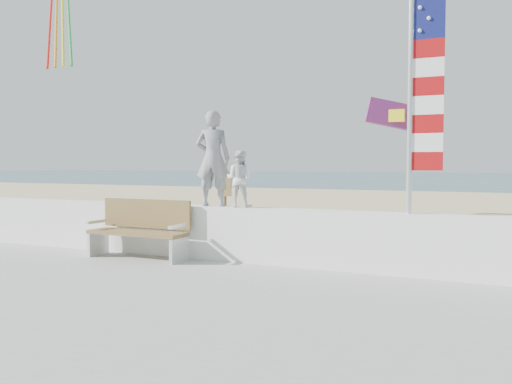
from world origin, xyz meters
TOP-DOWN VIEW (x-y plane):
  - ground at (0.00, 0.00)m, footprint 220.00×220.00m
  - sand at (0.00, 9.00)m, footprint 90.00×40.00m
  - seawall at (0.00, 2.00)m, footprint 30.00×0.35m
  - adult at (-0.70, 2.00)m, footprint 0.67×0.52m
  - child at (-0.20, 2.00)m, footprint 0.50×0.41m
  - bench at (-1.88, 1.55)m, footprint 1.80×0.57m
  - flag at (2.68, 2.00)m, footprint 0.50×0.08m
  - parafoil_kite at (1.56, 5.59)m, footprint 1.04×0.61m
  - sign at (-1.56, 4.01)m, footprint 0.32×0.07m

SIDE VIEW (x-z plane):
  - ground at x=0.00m, z-range 0.00..0.00m
  - sand at x=0.00m, z-range 0.00..0.08m
  - seawall at x=0.00m, z-range 0.18..1.08m
  - bench at x=-1.88m, z-range 0.19..1.19m
  - sign at x=-1.56m, z-range 0.21..1.67m
  - child at x=-0.20m, z-range 1.08..2.02m
  - adult at x=-0.70m, z-range 1.08..2.70m
  - parafoil_kite at x=1.56m, z-range 2.49..3.19m
  - flag at x=2.68m, z-range 1.24..4.74m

